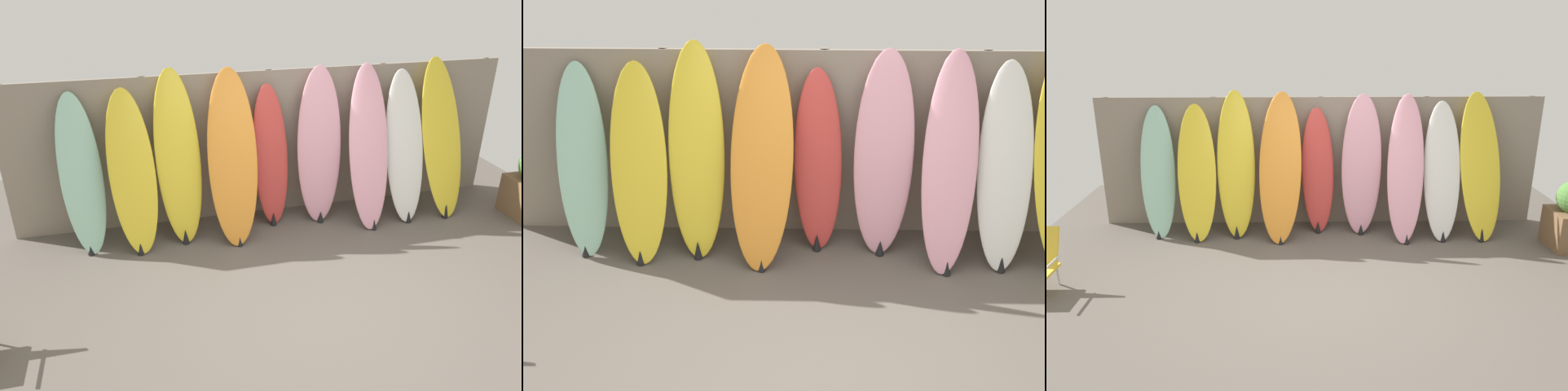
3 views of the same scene
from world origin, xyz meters
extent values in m
plane|color=#5B544C|center=(0.00, 0.00, 0.00)|extent=(7.68, 7.68, 0.00)
cube|color=gray|center=(0.00, 2.00, 0.90)|extent=(6.08, 0.04, 1.80)
cylinder|color=slate|center=(-2.88, 2.04, 0.90)|extent=(0.10, 0.10, 1.80)
cylinder|color=slate|center=(-1.44, 2.04, 0.90)|extent=(0.10, 0.10, 1.80)
cylinder|color=slate|center=(0.00, 2.04, 0.90)|extent=(0.10, 0.10, 1.80)
cylinder|color=slate|center=(1.44, 2.04, 0.90)|extent=(0.10, 0.10, 1.80)
cylinder|color=slate|center=(2.88, 2.04, 0.90)|extent=(0.10, 0.10, 1.80)
ellipsoid|color=#9ED6BC|center=(-2.18, 1.66, 0.86)|extent=(0.52, 0.64, 1.71)
cone|color=black|center=(-2.18, 1.41, 0.06)|extent=(0.08, 0.08, 0.10)
ellipsoid|color=yellow|center=(-1.64, 1.56, 0.87)|extent=(0.56, 0.70, 1.74)
cone|color=black|center=(-1.64, 1.28, 0.08)|extent=(0.08, 0.08, 0.13)
ellipsoid|color=yellow|center=(-1.13, 1.65, 0.96)|extent=(0.53, 0.63, 1.92)
cone|color=black|center=(-1.13, 1.39, 0.10)|extent=(0.08, 0.08, 0.17)
ellipsoid|color=orange|center=(-0.54, 1.51, 0.95)|extent=(0.61, 0.78, 1.90)
cone|color=black|center=(-0.54, 1.20, 0.07)|extent=(0.08, 0.08, 0.11)
ellipsoid|color=#D13D38|center=(-0.04, 1.73, 0.84)|extent=(0.48, 0.44, 1.68)
cone|color=black|center=(-0.04, 1.57, 0.09)|extent=(0.08, 0.08, 0.16)
ellipsoid|color=pink|center=(0.54, 1.67, 0.93)|extent=(0.57, 0.47, 1.87)
cone|color=black|center=(0.54, 1.50, 0.08)|extent=(0.08, 0.08, 0.14)
ellipsoid|color=pink|center=(1.10, 1.50, 0.94)|extent=(0.58, 0.84, 1.87)
cone|color=black|center=(1.10, 1.17, 0.07)|extent=(0.08, 0.08, 0.12)
ellipsoid|color=white|center=(1.59, 1.54, 0.89)|extent=(0.53, 0.75, 1.78)
cone|color=black|center=(1.59, 1.23, 0.08)|extent=(0.08, 0.08, 0.14)
ellipsoid|color=yellow|center=(2.10, 1.55, 0.95)|extent=(0.60, 0.81, 1.89)
cone|color=black|center=(2.10, 1.22, 0.10)|extent=(0.08, 0.08, 0.17)
cylinder|color=silver|center=(-2.95, 0.16, 0.11)|extent=(0.02, 0.02, 0.22)
cylinder|color=silver|center=(-2.92, -0.03, 0.34)|extent=(0.02, 0.44, 0.02)
camera|label=1|loc=(-1.53, -3.68, 3.04)|focal=35.00mm
camera|label=2|loc=(-0.22, -4.31, 3.49)|focal=50.00mm
camera|label=3|loc=(-0.32, -4.89, 2.72)|focal=35.00mm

